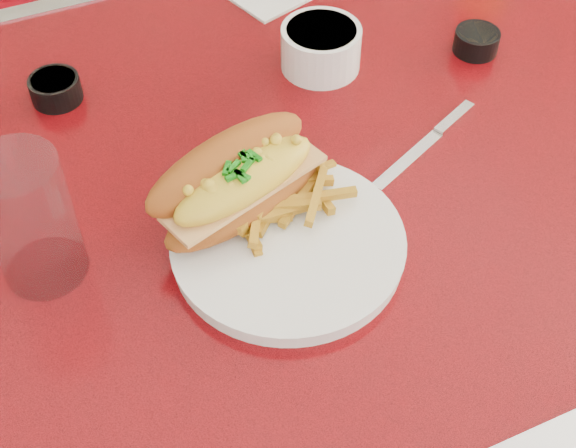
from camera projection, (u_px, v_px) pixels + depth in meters
name	position (u px, v px, depth m)	size (l,w,h in m)	color
ground	(321.00, 446.00, 1.49)	(8.00, 8.00, 0.00)	beige
diner_table	(336.00, 232.00, 1.03)	(1.23, 0.83, 0.77)	red
booth_bench_far	(166.00, 73.00, 1.76)	(1.20, 0.51, 0.90)	maroon
dinner_plate	(288.00, 244.00, 0.79)	(0.25, 0.25, 0.02)	white
mac_hoagie	(238.00, 180.00, 0.79)	(0.22, 0.15, 0.09)	#A6541A
fries_pile	(270.00, 189.00, 0.81)	(0.12, 0.11, 0.03)	gold
fork	(320.00, 196.00, 0.83)	(0.04, 0.13, 0.00)	silver
gravy_ramekin	(321.00, 47.00, 0.98)	(0.13, 0.13, 0.05)	white
sauce_cup_left	(55.00, 88.00, 0.94)	(0.06, 0.06, 0.03)	black
sauce_cup_right	(477.00, 40.00, 1.01)	(0.06, 0.06, 0.03)	black
water_tumbler	(30.00, 220.00, 0.73)	(0.08, 0.08, 0.14)	#ABCADB
knife	(434.00, 137.00, 0.91)	(0.17, 0.09, 0.01)	silver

